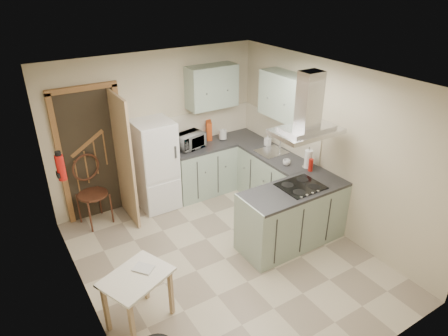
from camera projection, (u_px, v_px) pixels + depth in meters
floor at (225, 259)px, 5.54m from camera, size 4.20×4.20×0.00m
ceiling at (226, 80)px, 4.41m from camera, size 4.20×4.20×0.00m
back_wall at (157, 128)px, 6.56m from camera, size 3.60×0.00×3.60m
left_wall at (79, 224)px, 4.12m from camera, size 0.00×4.20×4.20m
right_wall at (329, 148)px, 5.83m from camera, size 0.00×4.20×4.20m
doorway at (93, 155)px, 6.11m from camera, size 1.10×0.12×2.10m
fridge at (156, 165)px, 6.47m from camera, size 0.60×0.60×1.50m
counter_back at (202, 169)px, 7.01m from camera, size 1.08×0.60×0.90m
counter_right at (264, 172)px, 6.90m from camera, size 0.60×1.95×0.90m
splashback at (208, 123)px, 7.06m from camera, size 1.68×0.02×0.50m
wall_cabinet_back at (212, 87)px, 6.61m from camera, size 0.85×0.35×0.70m
wall_cabinet_right at (285, 96)px, 6.12m from camera, size 0.35×0.90×0.70m
peninsula at (293, 216)px, 5.69m from camera, size 1.55×0.65×0.90m
hob at (301, 186)px, 5.53m from camera, size 0.58×0.50×0.01m
extractor_hood at (306, 131)px, 5.16m from camera, size 0.90×0.55×0.10m
sink at (271, 152)px, 6.56m from camera, size 0.45×0.40×0.01m
fire_extinguisher at (61, 168)px, 4.71m from camera, size 0.10×0.10×0.32m
drop_leaf_table at (139, 299)px, 4.42m from camera, size 0.86×0.76×0.66m
bentwood_chair at (93, 194)px, 6.11m from camera, size 0.54×0.54×1.02m
microwave at (190, 141)px, 6.66m from camera, size 0.53×0.41×0.26m
kettle at (223, 134)px, 6.99m from camera, size 0.15×0.15×0.20m
cereal_box at (209, 130)px, 7.00m from camera, size 0.17×0.23×0.32m
soap_bottle at (268, 140)px, 6.76m from camera, size 0.10×0.10×0.20m
paper_towel at (308, 159)px, 5.99m from camera, size 0.15×0.15×0.29m
cup at (287, 162)px, 6.11m from camera, size 0.15×0.15×0.09m
red_bottle at (311, 165)px, 5.91m from camera, size 0.07×0.07×0.19m
book at (140, 270)px, 4.28m from camera, size 0.25×0.26×0.10m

